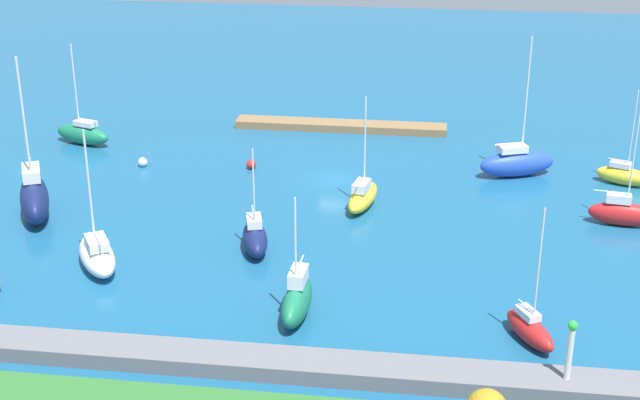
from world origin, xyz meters
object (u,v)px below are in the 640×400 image
(sailboat_blue_far_south, at_px, (517,162))
(sailboat_red_center_basin, at_px, (622,212))
(harbor_beacon, at_px, (570,346))
(sailboat_yellow_east_end, at_px, (624,175))
(sailboat_green_west_end, at_px, (83,134))
(sailboat_navy_mid_basin, at_px, (255,238))
(sailboat_yellow_near_pier, at_px, (363,196))
(sailboat_navy_inner_mooring, at_px, (34,197))
(mooring_buoy_red, at_px, (251,164))
(sailboat_green_outer_mooring, at_px, (297,300))
(pier_dock, at_px, (341,126))
(mooring_buoy_white, at_px, (143,162))
(sailboat_red_off_beacon, at_px, (530,329))
(sailboat_white_lone_south, at_px, (97,254))

(sailboat_blue_far_south, relative_size, sailboat_red_center_basin, 1.24)
(harbor_beacon, height_order, sailboat_yellow_east_end, sailboat_yellow_east_end)
(sailboat_blue_far_south, distance_m, sailboat_red_center_basin, 12.55)
(sailboat_green_west_end, xyz_separation_m, sailboat_red_center_basin, (-49.94, 12.97, 0.01))
(sailboat_yellow_east_end, bearing_deg, sailboat_navy_mid_basin, -127.41)
(sailboat_yellow_near_pier, bearing_deg, harbor_beacon, -139.79)
(sailboat_navy_inner_mooring, distance_m, mooring_buoy_red, 20.14)
(sailboat_green_west_end, relative_size, mooring_buoy_red, 11.29)
(sailboat_yellow_near_pier, relative_size, sailboat_blue_far_south, 0.75)
(harbor_beacon, height_order, sailboat_red_center_basin, sailboat_red_center_basin)
(sailboat_navy_mid_basin, xyz_separation_m, sailboat_yellow_near_pier, (-7.27, -9.37, -0.09))
(sailboat_green_outer_mooring, distance_m, sailboat_red_center_basin, 29.49)
(sailboat_navy_mid_basin, bearing_deg, pier_dock, 158.12)
(mooring_buoy_white, bearing_deg, sailboat_red_off_beacon, 141.62)
(harbor_beacon, distance_m, sailboat_green_outer_mooring, 17.77)
(sailboat_navy_inner_mooring, bearing_deg, sailboat_navy_mid_basin, 53.51)
(sailboat_yellow_east_end, height_order, mooring_buoy_white, sailboat_yellow_east_end)
(sailboat_navy_inner_mooring, xyz_separation_m, sailboat_red_center_basin, (-47.16, -4.70, -0.64))
(pier_dock, bearing_deg, harbor_beacon, 111.75)
(sailboat_green_outer_mooring, relative_size, sailboat_navy_inner_mooring, 0.64)
(sailboat_yellow_near_pier, relative_size, sailboat_red_off_beacon, 1.04)
(mooring_buoy_red, bearing_deg, sailboat_yellow_near_pier, 145.51)
(sailboat_green_outer_mooring, bearing_deg, mooring_buoy_white, -141.52)
(sailboat_blue_far_south, bearing_deg, sailboat_green_west_end, 155.23)
(mooring_buoy_white, bearing_deg, sailboat_navy_mid_basin, 130.77)
(sailboat_navy_inner_mooring, height_order, mooring_buoy_red, sailboat_navy_inner_mooring)
(sailboat_white_lone_south, bearing_deg, sailboat_green_west_end, -7.99)
(sailboat_red_off_beacon, bearing_deg, mooring_buoy_white, -156.84)
(sailboat_white_lone_south, height_order, mooring_buoy_white, sailboat_white_lone_south)
(sailboat_yellow_near_pier, bearing_deg, sailboat_yellow_east_end, -58.47)
(sailboat_yellow_near_pier, height_order, sailboat_green_outer_mooring, sailboat_yellow_near_pier)
(sailboat_navy_mid_basin, bearing_deg, sailboat_navy_inner_mooring, -117.40)
(sailboat_navy_mid_basin, distance_m, mooring_buoy_white, 21.42)
(sailboat_yellow_near_pier, distance_m, sailboat_yellow_east_end, 23.95)
(pier_dock, height_order, sailboat_blue_far_south, sailboat_blue_far_south)
(sailboat_yellow_near_pier, xyz_separation_m, sailboat_navy_inner_mooring, (26.31, 5.50, 0.73))
(sailboat_red_off_beacon, xyz_separation_m, sailboat_navy_inner_mooring, (38.58, -14.22, 0.85))
(sailboat_blue_far_south, bearing_deg, sailboat_navy_mid_basin, -158.49)
(sailboat_yellow_east_end, distance_m, mooring_buoy_white, 43.74)
(sailboat_green_west_end, height_order, sailboat_green_outer_mooring, sailboat_green_west_end)
(sailboat_green_outer_mooring, bearing_deg, sailboat_navy_mid_basin, -150.97)
(sailboat_blue_far_south, bearing_deg, sailboat_navy_inner_mooring, 179.68)
(sailboat_navy_mid_basin, height_order, sailboat_red_center_basin, sailboat_red_center_basin)
(mooring_buoy_red, bearing_deg, sailboat_navy_mid_basin, 102.65)
(pier_dock, height_order, mooring_buoy_white, mooring_buoy_white)
(sailboat_navy_mid_basin, bearing_deg, harbor_beacon, 37.41)
(sailboat_green_outer_mooring, height_order, mooring_buoy_white, sailboat_green_outer_mooring)
(sailboat_white_lone_south, distance_m, mooring_buoy_red, 22.41)
(sailboat_blue_far_south, xyz_separation_m, sailboat_green_outer_mooring, (15.72, 27.83, -0.00))
(sailboat_white_lone_south, height_order, sailboat_yellow_east_end, sailboat_white_lone_south)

